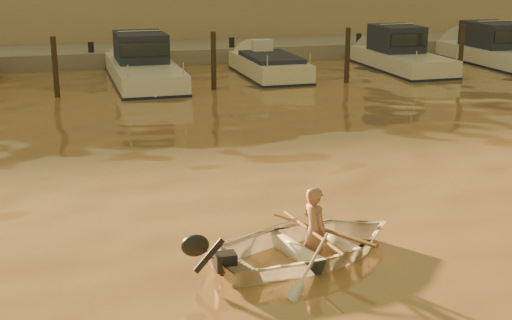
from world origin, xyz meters
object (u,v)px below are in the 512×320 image
object	(u,v)px
dinghy	(309,245)
moored_boat_5	(502,50)
person	(315,231)
moored_boat_3	(269,70)
moored_boat_2	(144,65)
moored_boat_4	(402,55)

from	to	relation	value
dinghy	moored_boat_5	bearing A→B (deg)	-56.86
person	moored_boat_3	world-z (taller)	person
moored_boat_2	moored_boat_4	xyz separation A→B (m)	(10.51, 0.00, 0.00)
person	moored_boat_4	distance (m)	19.43
dinghy	moored_boat_5	xyz separation A→B (m)	(14.80, 16.68, 0.42)
dinghy	moored_boat_3	bearing A→B (deg)	-30.18
moored_boat_4	moored_boat_2	bearing A→B (deg)	180.00
dinghy	moored_boat_2	xyz separation A→B (m)	(-0.41, 16.68, 0.42)
dinghy	moored_boat_3	distance (m)	17.26
moored_boat_2	moored_boat_4	bearing A→B (deg)	0.00
moored_boat_3	moored_boat_5	bearing A→B (deg)	0.00
dinghy	moored_boat_4	distance (m)	19.51
moored_boat_3	moored_boat_4	xyz separation A→B (m)	(5.67, 0.00, 0.40)
dinghy	moored_boat_2	distance (m)	16.69
person	moored_boat_2	xyz separation A→B (m)	(-0.50, 16.66, 0.21)
moored_boat_3	dinghy	bearing A→B (deg)	-104.90
moored_boat_3	moored_boat_5	distance (m)	10.37
moored_boat_2	moored_boat_3	xyz separation A→B (m)	(4.84, 0.00, -0.40)
moored_boat_3	moored_boat_5	world-z (taller)	moored_boat_5
moored_boat_2	person	bearing A→B (deg)	-88.28
moored_boat_3	moored_boat_4	size ratio (longest dim) A/B	0.89
dinghy	moored_boat_5	distance (m)	22.31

